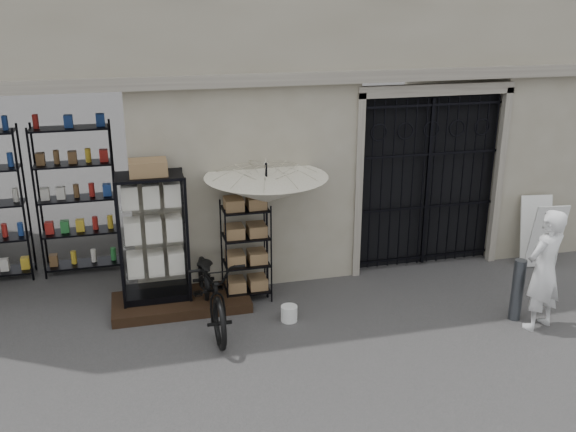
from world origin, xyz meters
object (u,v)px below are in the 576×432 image
object	(u,v)px
wire_rack	(246,252)
steel_bollard	(517,290)
display_cabinet	(154,244)
market_umbrella	(266,182)
bicycle	(213,323)
shopkeeper	(536,326)
white_bucket	(289,313)
easel_sign	(541,233)

from	to	relation	value
wire_rack	steel_bollard	xyz separation A→B (m)	(3.59, -1.61, -0.29)
display_cabinet	market_umbrella	distance (m)	1.86
wire_rack	bicycle	size ratio (longest dim) A/B	0.73
shopkeeper	white_bucket	bearing A→B (deg)	-35.56
market_umbrella	white_bucket	size ratio (longest dim) A/B	10.83
bicycle	steel_bollard	size ratio (longest dim) A/B	2.31
market_umbrella	bicycle	xyz separation A→B (m)	(-0.92, -0.59, -1.84)
white_bucket	easel_sign	size ratio (longest dim) A/B	0.20
wire_rack	bicycle	bearing A→B (deg)	-135.01
white_bucket	shopkeeper	distance (m)	3.47
wire_rack	shopkeeper	bearing A→B (deg)	-29.02
steel_bollard	shopkeeper	world-z (taller)	steel_bollard
bicycle	wire_rack	bearing A→B (deg)	45.56
wire_rack	easel_sign	bearing A→B (deg)	-2.75
display_cabinet	bicycle	world-z (taller)	display_cabinet
display_cabinet	steel_bollard	distance (m)	5.24
display_cabinet	market_umbrella	bearing A→B (deg)	12.35
market_umbrella	display_cabinet	bearing A→B (deg)	175.02
wire_rack	market_umbrella	size ratio (longest dim) A/B	0.60
market_umbrella	easel_sign	world-z (taller)	market_umbrella
white_bucket	display_cabinet	bearing A→B (deg)	152.24
wire_rack	white_bucket	xyz separation A→B (m)	(0.44, -0.88, -0.63)
steel_bollard	easel_sign	bearing A→B (deg)	47.45
white_bucket	bicycle	xyz separation A→B (m)	(-1.06, 0.20, -0.11)
wire_rack	shopkeeper	size ratio (longest dim) A/B	0.88
steel_bollard	market_umbrella	bearing A→B (deg)	155.00
shopkeeper	display_cabinet	bearing A→B (deg)	-39.52
easel_sign	white_bucket	bearing A→B (deg)	-161.66
display_cabinet	bicycle	xyz separation A→B (m)	(0.73, -0.74, -0.99)
wire_rack	white_bucket	size ratio (longest dim) A/B	6.48
market_umbrella	steel_bollard	xyz separation A→B (m)	(3.28, -1.53, -1.38)
white_bucket	shopkeeper	xyz separation A→B (m)	(3.32, -1.01, -0.11)
display_cabinet	white_bucket	size ratio (longest dim) A/B	8.61
market_umbrella	white_bucket	bearing A→B (deg)	-80.14
bicycle	easel_sign	bearing A→B (deg)	4.63
wire_rack	market_umbrella	xyz separation A→B (m)	(0.31, -0.08, 1.09)
display_cabinet	shopkeeper	world-z (taller)	display_cabinet
wire_rack	bicycle	world-z (taller)	wire_rack
market_umbrella	bicycle	bearing A→B (deg)	-147.31
bicycle	shopkeeper	bearing A→B (deg)	-17.34
bicycle	easel_sign	distance (m)	5.72
display_cabinet	shopkeeper	bearing A→B (deg)	-3.61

